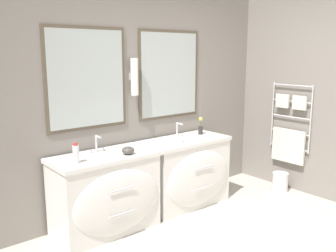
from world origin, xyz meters
name	(u,v)px	position (x,y,z in m)	size (l,w,h in m)	color
wall_back	(141,98)	(-0.01, 1.78, 1.31)	(5.35, 0.17, 2.60)	gray
wall_right	(306,96)	(1.90, 0.79, 1.29)	(0.13, 3.64, 2.60)	gray
vanity_left	(107,193)	(-0.71, 1.43, 0.42)	(1.09, 0.60, 0.82)	white
vanity_right	(186,172)	(0.40, 1.43, 0.42)	(1.09, 0.60, 0.82)	white
faucet_left	(97,144)	(-0.71, 1.59, 0.91)	(0.17, 0.11, 0.18)	silver
faucet_right	(178,130)	(0.40, 1.59, 0.91)	(0.17, 0.11, 0.18)	silver
toiletry_bottle	(76,154)	(-1.05, 1.37, 0.91)	(0.06, 0.06, 0.19)	silver
amenity_bowl	(128,150)	(-0.51, 1.32, 0.86)	(0.13, 0.13, 0.08)	#4C4742
flower_vase	(201,127)	(0.73, 1.52, 0.91)	(0.06, 0.06, 0.22)	#332D2D
soap_dish	(182,142)	(0.22, 1.30, 0.84)	(0.10, 0.07, 0.04)	white
waste_bin	(280,182)	(1.66, 0.94, 0.14)	(0.21, 0.21, 0.26)	silver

